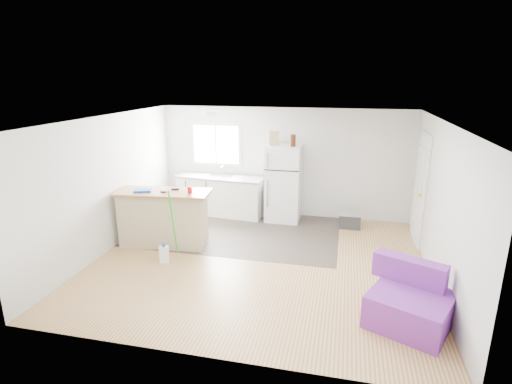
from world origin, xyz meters
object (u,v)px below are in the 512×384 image
cardboard_box (274,138)px  bottle_right (294,140)px  purple_seat (410,303)px  refrigerator (284,183)px  cooler (350,219)px  cleaner_jug (164,254)px  peninsula (163,218)px  red_cup (190,190)px  mop (168,248)px  bottle_left (292,141)px  blue_tray (143,190)px  kitchen_cabinets (221,195)px

cardboard_box → bottle_right: cardboard_box is taller
purple_seat → bottle_right: (-1.96, 3.38, 1.49)m
refrigerator → bottle_right: (0.21, -0.06, 0.94)m
cooler → cleaner_jug: cooler is taller
cooler → cardboard_box: size_ratio=1.51×
peninsula → red_cup: red_cup is taller
mop → bottle_left: 3.35m
cooler → cardboard_box: cardboard_box is taller
bottle_left → peninsula: bearing=-140.2°
cooler → cardboard_box: (-1.64, 0.16, 1.61)m
purple_seat → mop: 3.89m
red_cup → bottle_left: (1.57, 1.79, 0.66)m
peninsula → cardboard_box: (1.74, 1.81, 1.26)m
mop → bottle_left: bottle_left is taller
cardboard_box → bottle_left: cardboard_box is taller
blue_tray → cardboard_box: (2.06, 1.90, 0.73)m
cleaner_jug → red_cup: size_ratio=2.83×
mop → bottle_right: 3.37m
cooler → red_cup: size_ratio=3.79×
cooler → bottle_right: bottle_right is taller
red_cup → bottle_left: 2.47m
cardboard_box → bottle_left: (0.38, -0.04, -0.02)m
cooler → bottle_right: (-1.22, 0.13, 1.59)m
refrigerator → red_cup: 2.34m
bottle_left → blue_tray: bearing=-142.8°
blue_tray → cleaner_jug: bearing=-43.9°
cooler → bottle_left: bottle_left is taller
cooler → purple_seat: purple_seat is taller
mop → blue_tray: size_ratio=4.27×
mop → red_cup: bearing=63.8°
cleaner_jug → blue_tray: blue_tray is taller
refrigerator → cardboard_box: cardboard_box is taller
refrigerator → mop: bearing=-122.4°
red_cup → blue_tray: bearing=-175.6°
peninsula → mop: 0.78m
purple_seat → blue_tray: size_ratio=4.04×
bottle_right → red_cup: bearing=-131.7°
cleaner_jug → bottle_right: bottle_right is taller
bottle_left → bottle_right: size_ratio=1.00×
cooler → purple_seat: 3.34m
kitchen_cabinets → bottle_left: bottle_left is taller
blue_tray → bottle_right: 3.18m
blue_tray → bottle_right: (2.48, 1.87, 0.70)m
refrigerator → red_cup: bearing=-126.5°
cooler → purple_seat: bearing=-77.5°
kitchen_cabinets → bottle_left: 2.08m
mop → bottle_left: bearing=45.2°
mop → peninsula: bearing=111.3°
mop → cleaner_jug: bearing=-123.9°
red_cup → kitchen_cabinets: bearing=91.2°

